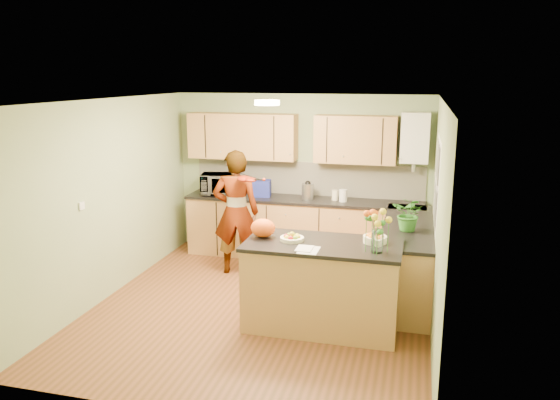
# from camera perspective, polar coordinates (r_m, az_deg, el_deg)

# --- Properties ---
(floor) EXTENTS (4.50, 4.50, 0.00)m
(floor) POSITION_cam_1_polar(r_m,az_deg,el_deg) (6.82, -1.95, -11.11)
(floor) COLOR brown
(floor) RESTS_ON ground
(ceiling) EXTENTS (4.00, 4.50, 0.02)m
(ceiling) POSITION_cam_1_polar(r_m,az_deg,el_deg) (6.23, -2.13, 10.36)
(ceiling) COLOR white
(ceiling) RESTS_ON wall_back
(wall_back) EXTENTS (4.00, 0.02, 2.50)m
(wall_back) POSITION_cam_1_polar(r_m,az_deg,el_deg) (8.55, 2.23, 2.64)
(wall_back) COLOR gray
(wall_back) RESTS_ON floor
(wall_front) EXTENTS (4.00, 0.02, 2.50)m
(wall_front) POSITION_cam_1_polar(r_m,az_deg,el_deg) (4.40, -10.42, -7.67)
(wall_front) COLOR gray
(wall_front) RESTS_ON floor
(wall_left) EXTENTS (0.02, 4.50, 2.50)m
(wall_left) POSITION_cam_1_polar(r_m,az_deg,el_deg) (7.23, -17.43, 0.12)
(wall_left) COLOR gray
(wall_left) RESTS_ON floor
(wall_right) EXTENTS (0.02, 4.50, 2.50)m
(wall_right) POSITION_cam_1_polar(r_m,az_deg,el_deg) (6.17, 16.10, -1.94)
(wall_right) COLOR gray
(wall_right) RESTS_ON floor
(back_counter) EXTENTS (3.64, 0.62, 0.94)m
(back_counter) POSITION_cam_1_polar(r_m,az_deg,el_deg) (8.42, 2.42, -2.98)
(back_counter) COLOR #A17240
(back_counter) RESTS_ON floor
(right_counter) EXTENTS (0.62, 2.24, 0.94)m
(right_counter) POSITION_cam_1_polar(r_m,az_deg,el_deg) (7.20, 13.16, -6.10)
(right_counter) COLOR #A17240
(right_counter) RESTS_ON floor
(splashback) EXTENTS (3.60, 0.02, 0.52)m
(splashback) POSITION_cam_1_polar(r_m,az_deg,el_deg) (8.52, 2.87, 2.26)
(splashback) COLOR beige
(splashback) RESTS_ON back_counter
(upper_cabinets) EXTENTS (3.20, 0.34, 0.70)m
(upper_cabinets) POSITION_cam_1_polar(r_m,az_deg,el_deg) (8.33, 0.83, 6.55)
(upper_cabinets) COLOR #A17240
(upper_cabinets) RESTS_ON wall_back
(boiler) EXTENTS (0.40, 0.30, 0.86)m
(boiler) POSITION_cam_1_polar(r_m,az_deg,el_deg) (8.11, 13.92, 6.32)
(boiler) COLOR white
(boiler) RESTS_ON wall_back
(window_right) EXTENTS (0.01, 1.30, 1.05)m
(window_right) POSITION_cam_1_polar(r_m,az_deg,el_deg) (6.69, 16.08, 1.84)
(window_right) COLOR white
(window_right) RESTS_ON wall_right
(light_switch) EXTENTS (0.02, 0.09, 0.09)m
(light_switch) POSITION_cam_1_polar(r_m,az_deg,el_deg) (6.72, -20.02, -0.58)
(light_switch) COLOR white
(light_switch) RESTS_ON wall_left
(ceiling_lamp) EXTENTS (0.30, 0.30, 0.07)m
(ceiling_lamp) POSITION_cam_1_polar(r_m,az_deg,el_deg) (6.52, -1.36, 10.14)
(ceiling_lamp) COLOR #FFEABF
(ceiling_lamp) RESTS_ON ceiling
(peninsula_island) EXTENTS (1.71, 0.88, 0.98)m
(peninsula_island) POSITION_cam_1_polar(r_m,az_deg,el_deg) (6.18, 4.44, -8.82)
(peninsula_island) COLOR #A17240
(peninsula_island) RESTS_ON floor
(fruit_dish) EXTENTS (0.27, 0.27, 0.09)m
(fruit_dish) POSITION_cam_1_polar(r_m,az_deg,el_deg) (6.07, 1.26, -3.90)
(fruit_dish) COLOR #FBF2C9
(fruit_dish) RESTS_ON peninsula_island
(orange_bowl) EXTENTS (0.26, 0.26, 0.15)m
(orange_bowl) POSITION_cam_1_polar(r_m,az_deg,el_deg) (6.08, 9.90, -3.83)
(orange_bowl) COLOR #FBF2C9
(orange_bowl) RESTS_ON peninsula_island
(flower_vase) EXTENTS (0.29, 0.29, 0.53)m
(flower_vase) POSITION_cam_1_polar(r_m,az_deg,el_deg) (5.68, 10.24, -2.02)
(flower_vase) COLOR silver
(flower_vase) RESTS_ON peninsula_island
(orange_bag) EXTENTS (0.33, 0.29, 0.21)m
(orange_bag) POSITION_cam_1_polar(r_m,az_deg,el_deg) (6.18, -1.79, -2.94)
(orange_bag) COLOR #EB5313
(orange_bag) RESTS_ON peninsula_island
(papers) EXTENTS (0.21, 0.28, 0.01)m
(papers) POSITION_cam_1_polar(r_m,az_deg,el_deg) (5.75, 3.01, -5.23)
(papers) COLOR silver
(papers) RESTS_ON peninsula_island
(violinist) EXTENTS (0.73, 0.56, 1.78)m
(violinist) POSITION_cam_1_polar(r_m,az_deg,el_deg) (7.71, -4.61, -1.30)
(violinist) COLOR #E9A78E
(violinist) RESTS_ON floor
(violin) EXTENTS (0.61, 0.53, 0.15)m
(violin) POSITION_cam_1_polar(r_m,az_deg,el_deg) (7.33, -3.76, 2.23)
(violin) COLOR #550A05
(violin) RESTS_ON violinist
(microwave) EXTENTS (0.66, 0.52, 0.32)m
(microwave) POSITION_cam_1_polar(r_m,az_deg,el_deg) (8.63, -6.26, 1.67)
(microwave) COLOR white
(microwave) RESTS_ON back_counter
(blue_box) EXTENTS (0.34, 0.27, 0.25)m
(blue_box) POSITION_cam_1_polar(r_m,az_deg,el_deg) (8.45, -2.07, 1.24)
(blue_box) COLOR navy
(blue_box) RESTS_ON back_counter
(kettle) EXTENTS (0.18, 0.18, 0.33)m
(kettle) POSITION_cam_1_polar(r_m,az_deg,el_deg) (8.23, 2.92, 0.99)
(kettle) COLOR #AEAEB3
(kettle) RESTS_ON back_counter
(jar_cream) EXTENTS (0.12, 0.12, 0.15)m
(jar_cream) POSITION_cam_1_polar(r_m,az_deg,el_deg) (8.23, 5.77, 0.51)
(jar_cream) COLOR #FBF2C9
(jar_cream) RESTS_ON back_counter
(jar_white) EXTENTS (0.15, 0.15, 0.18)m
(jar_white) POSITION_cam_1_polar(r_m,az_deg,el_deg) (8.14, 6.61, 0.46)
(jar_white) COLOR white
(jar_white) RESTS_ON back_counter
(potted_plant) EXTENTS (0.48, 0.45, 0.42)m
(potted_plant) POSITION_cam_1_polar(r_m,az_deg,el_deg) (6.73, 13.39, -1.43)
(potted_plant) COLOR #347C29
(potted_plant) RESTS_ON right_counter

